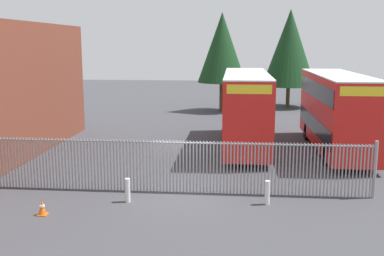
# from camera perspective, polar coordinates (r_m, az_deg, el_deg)

# --- Properties ---
(ground_plane) EXTENTS (100.00, 100.00, 0.00)m
(ground_plane) POSITION_cam_1_polar(r_m,az_deg,el_deg) (27.18, 0.77, -2.62)
(ground_plane) COLOR #3D3D42
(palisade_fence) EXTENTS (16.08, 0.14, 2.35)m
(palisade_fence) POSITION_cam_1_polar(r_m,az_deg,el_deg) (19.20, -1.91, -4.56)
(palisade_fence) COLOR gray
(palisade_fence) RESTS_ON ground
(double_decker_bus_near_gate) EXTENTS (2.54, 10.81, 4.42)m
(double_decker_bus_near_gate) POSITION_cam_1_polar(r_m,az_deg,el_deg) (27.65, 17.37, 2.23)
(double_decker_bus_near_gate) COLOR red
(double_decker_bus_near_gate) RESTS_ON ground
(double_decker_bus_behind_fence_left) EXTENTS (2.54, 10.81, 4.42)m
(double_decker_bus_behind_fence_left) POSITION_cam_1_polar(r_m,az_deg,el_deg) (27.49, 6.67, 2.60)
(double_decker_bus_behind_fence_left) COLOR red
(double_decker_bus_behind_fence_left) RESTS_ON ground
(bollard_near_left) EXTENTS (0.20, 0.20, 0.95)m
(bollard_near_left) POSITION_cam_1_polar(r_m,az_deg,el_deg) (18.40, -7.94, -7.61)
(bollard_near_left) COLOR silver
(bollard_near_left) RESTS_ON ground
(bollard_center_front) EXTENTS (0.20, 0.20, 0.95)m
(bollard_center_front) POSITION_cam_1_polar(r_m,az_deg,el_deg) (18.19, 9.27, -7.87)
(bollard_center_front) COLOR silver
(bollard_center_front) RESTS_ON ground
(traffic_cone_by_gate) EXTENTS (0.34, 0.34, 0.59)m
(traffic_cone_by_gate) POSITION_cam_1_polar(r_m,az_deg,el_deg) (17.81, -17.99, -9.29)
(traffic_cone_by_gate) COLOR orange
(traffic_cone_by_gate) RESTS_ON ground
(tree_tall_back) EXTENTS (5.06, 5.06, 9.29)m
(tree_tall_back) POSITION_cam_1_polar(r_m,az_deg,el_deg) (45.52, 11.95, 9.63)
(tree_tall_back) COLOR #4C3823
(tree_tall_back) RESTS_ON ground
(tree_short_side) EXTENTS (4.33, 4.33, 8.83)m
(tree_short_side) POSITION_cam_1_polar(r_m,az_deg,el_deg) (41.90, 3.71, 9.86)
(tree_short_side) COLOR #4C3823
(tree_short_side) RESTS_ON ground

